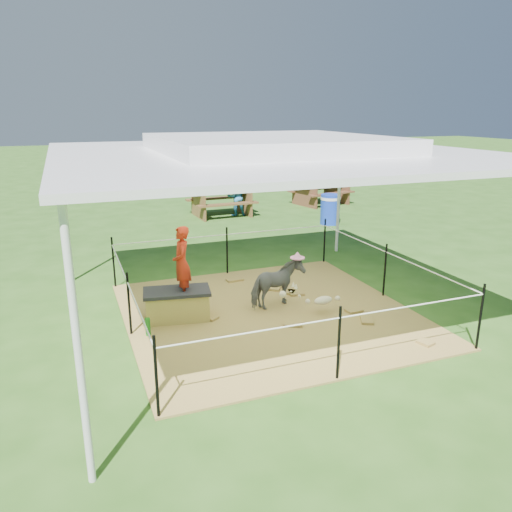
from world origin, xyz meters
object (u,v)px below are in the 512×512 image
object	(u,v)px
trash_barrel	(330,209)
picnic_table_far	(321,193)
straw_bale	(177,306)
woman	(181,257)
picnic_table_near	(221,203)
distant_person	(236,197)
green_bottle	(148,327)
pony	(277,284)
foal	(323,299)

from	to	relation	value
trash_barrel	picnic_table_far	size ratio (longest dim) A/B	0.46
straw_bale	woman	bearing A→B (deg)	0.00
trash_barrel	picnic_table_near	world-z (taller)	trash_barrel
distant_person	picnic_table_far	bearing A→B (deg)	-161.10
trash_barrel	picnic_table_far	bearing A→B (deg)	66.65
picnic_table_near	distant_person	world-z (taller)	distant_person
picnic_table_far	woman	bearing A→B (deg)	-142.20
green_bottle	pony	distance (m)	2.29
green_bottle	foal	xyz separation A→B (m)	(2.85, -0.19, 0.12)
straw_bale	picnic_table_near	bearing A→B (deg)	67.89
straw_bale	trash_barrel	xyz separation A→B (m)	(5.77, 5.37, 0.19)
picnic_table_far	distant_person	size ratio (longest dim) A/B	1.60
straw_bale	green_bottle	xyz separation A→B (m)	(-0.55, -0.45, -0.08)
green_bottle	trash_barrel	xyz separation A→B (m)	(6.32, 5.82, 0.28)
foal	distant_person	distance (m)	8.28
straw_bale	distant_person	size ratio (longest dim) A/B	0.82
woman	trash_barrel	xyz separation A→B (m)	(5.67, 5.37, -0.62)
foal	picnic_table_far	world-z (taller)	picnic_table_far
straw_bale	distant_person	distance (m)	8.35
woman	straw_bale	bearing A→B (deg)	-80.69
woman	green_bottle	bearing A→B (deg)	-46.00
woman	distant_person	bearing A→B (deg)	164.54
picnic_table_near	distant_person	distance (m)	0.52
straw_bale	green_bottle	distance (m)	0.72
straw_bale	woman	xyz separation A→B (m)	(0.10, 0.00, 0.81)
straw_bale	green_bottle	size ratio (longest dim) A/B	3.60
green_bottle	picnic_table_near	world-z (taller)	picnic_table_near
woman	distant_person	world-z (taller)	woman
green_bottle	picnic_table_far	distance (m)	11.61
foal	trash_barrel	bearing A→B (deg)	52.69
pony	picnic_table_far	world-z (taller)	pony
straw_bale	picnic_table_far	size ratio (longest dim) A/B	0.51
picnic_table_far	foal	bearing A→B (deg)	-130.27
pony	distant_person	size ratio (longest dim) A/B	0.79
pony	picnic_table_far	distance (m)	9.98
distant_person	picnic_table_near	bearing A→B (deg)	-10.57
pony	woman	bearing A→B (deg)	68.54
green_bottle	pony	xyz separation A→B (m)	(2.25, 0.35, 0.27)
pony	foal	size ratio (longest dim) A/B	1.05
woman	picnic_table_near	xyz separation A→B (m)	(3.02, 7.67, -0.65)
straw_bale	trash_barrel	size ratio (longest dim) A/B	1.11
distant_person	foal	bearing A→B (deg)	87.24
green_bottle	trash_barrel	size ratio (longest dim) A/B	0.31
pony	foal	bearing A→B (deg)	-149.87
picnic_table_near	picnic_table_far	size ratio (longest dim) A/B	1.02
pony	picnic_table_near	distance (m)	7.90
woman	trash_barrel	size ratio (longest dim) A/B	1.34
straw_bale	pony	xyz separation A→B (m)	(1.70, -0.10, 0.19)
foal	distant_person	bearing A→B (deg)	73.83
picnic_table_near	trash_barrel	bearing A→B (deg)	-43.51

